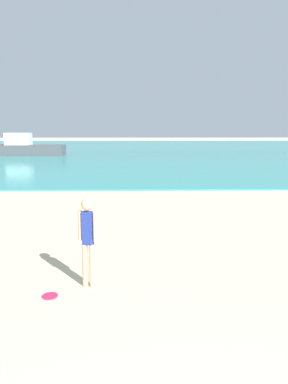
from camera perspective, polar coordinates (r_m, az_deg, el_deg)
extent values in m
cube|color=teal|center=(46.18, -0.31, 6.46)|extent=(160.00, 60.00, 0.06)
cylinder|color=#DDAD84|center=(6.71, -8.94, -10.91)|extent=(0.10, 0.10, 0.77)
cylinder|color=#DDAD84|center=(6.65, -7.88, -11.07)|extent=(0.10, 0.10, 0.77)
cube|color=#233899|center=(6.47, -8.56, -5.44)|extent=(0.20, 0.16, 0.57)
sphere|color=#DDAD84|center=(6.38, -8.65, -1.91)|extent=(0.21, 0.21, 0.21)
cylinder|color=#DDAD84|center=(6.53, -9.68, -5.04)|extent=(0.08, 0.08, 0.51)
cylinder|color=#DDAD84|center=(6.40, -7.43, -5.28)|extent=(0.08, 0.08, 0.51)
cylinder|color=#E51E4C|center=(6.56, -14.11, -15.08)|extent=(0.26, 0.26, 0.03)
cube|color=#4C4C51|center=(37.71, -16.83, 6.10)|extent=(6.38, 2.15, 1.02)
cube|color=silver|center=(38.01, -18.58, 7.67)|extent=(2.31, 1.46, 1.14)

